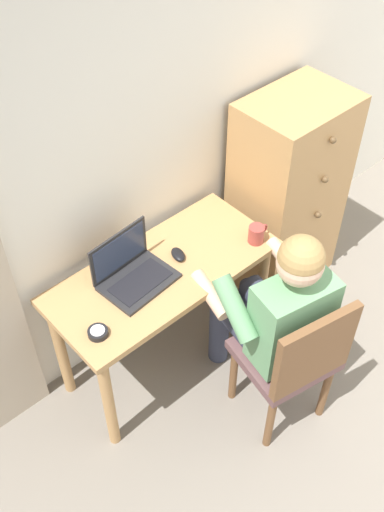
{
  "coord_description": "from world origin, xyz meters",
  "views": [
    {
      "loc": [
        -1.76,
        0.3,
        2.83
      ],
      "look_at": [
        -0.44,
        1.77,
        0.83
      ],
      "focal_mm": 42.13,
      "sensor_mm": 36.0,
      "label": 1
    }
  ],
  "objects": [
    {
      "name": "coffee_mug",
      "position": [
        -0.06,
        1.71,
        0.78
      ],
      "size": [
        0.12,
        0.08,
        0.09
      ],
      "color": "#9E3D38",
      "rests_on": "desk"
    },
    {
      "name": "dresser",
      "position": [
        0.43,
        1.93,
        0.62
      ],
      "size": [
        0.6,
        0.46,
        1.24
      ],
      "color": "tan",
      "rests_on": "ground_plane"
    },
    {
      "name": "person_seated",
      "position": [
        -0.29,
        1.37,
        0.69
      ],
      "size": [
        0.6,
        0.64,
        1.21
      ],
      "color": "#33384C",
      "rests_on": "ground_plane"
    },
    {
      "name": "computer_mouse",
      "position": [
        -0.43,
        1.89,
        0.75
      ],
      "size": [
        0.09,
        0.11,
        0.03
      ],
      "primitive_type": "ellipsoid",
      "rotation": [
        0.0,
        0.0,
        -0.31
      ],
      "color": "black",
      "rests_on": "desk"
    },
    {
      "name": "wall_back",
      "position": [
        0.0,
        2.2,
        1.25
      ],
      "size": [
        4.8,
        0.05,
        2.5
      ],
      "primitive_type": "cube",
      "color": "silver",
      "rests_on": "ground_plane"
    },
    {
      "name": "desk_clock",
      "position": [
        -1.0,
        1.76,
        0.75
      ],
      "size": [
        0.09,
        0.09,
        0.03
      ],
      "color": "black",
      "rests_on": "desk"
    },
    {
      "name": "chair",
      "position": [
        -0.32,
        1.19,
        0.51
      ],
      "size": [
        0.49,
        0.47,
        0.9
      ],
      "color": "brown",
      "rests_on": "ground_plane"
    },
    {
      "name": "laptop",
      "position": [
        -0.69,
        1.92,
        0.78
      ],
      "size": [
        0.36,
        0.28,
        0.24
      ],
      "color": "#232326",
      "rests_on": "desk"
    },
    {
      "name": "desk",
      "position": [
        -0.54,
        1.87,
        0.61
      ],
      "size": [
        1.15,
        0.52,
        0.73
      ],
      "color": "tan",
      "rests_on": "ground_plane"
    }
  ]
}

